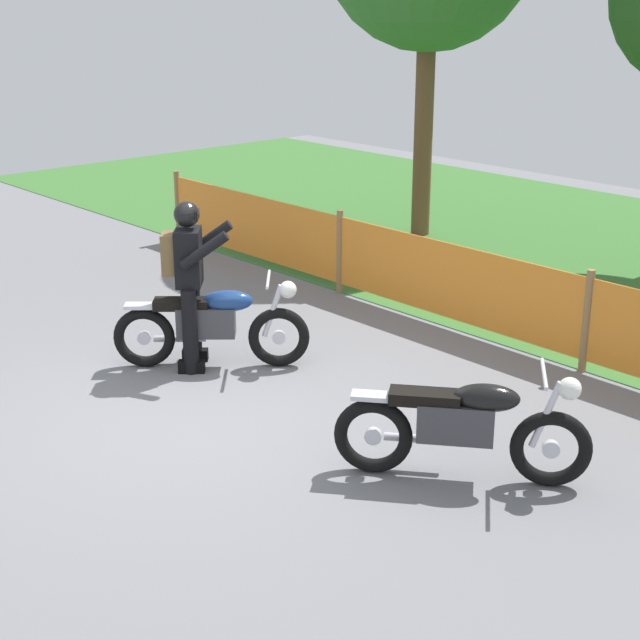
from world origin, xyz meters
The scene contains 6 objects.
ground centered at (0.00, 0.00, -0.01)m, with size 24.00×24.00×0.02m, color slate.
grass_verge centered at (0.00, 7.33, 0.01)m, with size 24.00×7.83×0.01m, color #386B2D.
barrier_fence centered at (0.00, 3.42, 0.54)m, with size 10.61×0.08×1.05m.
motorcycle_lead centered at (-0.83, 0.79, 0.45)m, with size 1.38×1.53×0.93m.
motorcycle_trailing centered at (2.36, 0.82, 0.45)m, with size 1.62×1.31×0.94m.
rider_lead centered at (-0.97, 0.63, 0.95)m, with size 0.75×0.77×1.69m.
Camera 1 is at (6.51, -4.45, 3.63)m, focal length 53.69 mm.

